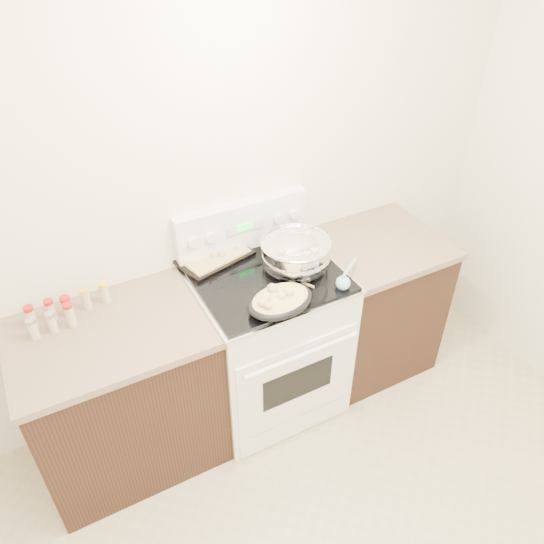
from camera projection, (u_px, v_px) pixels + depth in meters
room_shell at (426, 393)px, 1.16m from camera, size 4.10×3.60×2.75m
counter_left at (125, 395)px, 2.73m from camera, size 0.93×0.67×0.92m
counter_right at (370, 302)px, 3.32m from camera, size 0.73×0.67×0.92m
kitchen_range at (268, 338)px, 3.03m from camera, size 0.78×0.73×1.22m
mixing_bowl at (296, 255)px, 2.75m from camera, size 0.42×0.42×0.22m
roasting_pan at (280, 300)px, 2.52m from camera, size 0.37×0.28×0.11m
baking_sheet at (213, 255)px, 2.87m from camera, size 0.44×0.36×0.06m
wooden_spoon at (291, 286)px, 2.67m from camera, size 0.15×0.25×0.04m
blue_ladle at (344, 281)px, 2.66m from camera, size 0.22×0.19×0.09m
spice_jars at (62, 311)px, 2.48m from camera, size 0.39×0.15×0.13m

